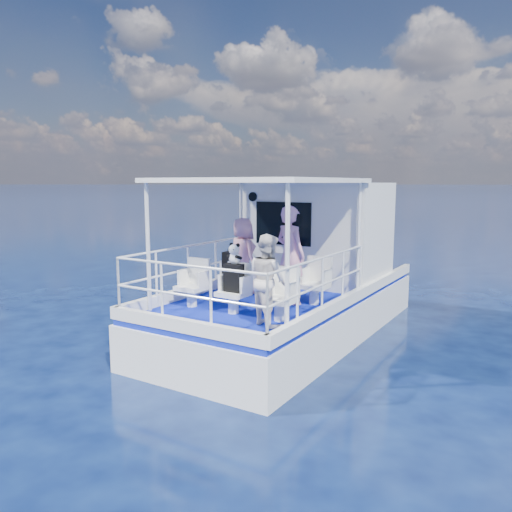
{
  "coord_description": "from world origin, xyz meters",
  "views": [
    {
      "loc": [
        4.67,
        -7.93,
        3.1
      ],
      "look_at": [
        0.02,
        -0.4,
        1.8
      ],
      "focal_mm": 35.0,
      "sensor_mm": 36.0,
      "label": 1
    }
  ],
  "objects": [
    {
      "name": "ground",
      "position": [
        0.0,
        0.0,
        0.0
      ],
      "size": [
        2000.0,
        2000.0,
        0.0
      ],
      "primitive_type": "plane",
      "color": "#071137",
      "rests_on": "ground"
    },
    {
      "name": "hull",
      "position": [
        0.0,
        1.0,
        0.0
      ],
      "size": [
        3.0,
        7.0,
        1.6
      ],
      "primitive_type": "cube",
      "color": "white",
      "rests_on": "ground"
    },
    {
      "name": "deck",
      "position": [
        0.0,
        1.0,
        0.85
      ],
      "size": [
        2.9,
        6.9,
        0.1
      ],
      "primitive_type": "cube",
      "color": "#0B1997",
      "rests_on": "hull"
    },
    {
      "name": "cabin",
      "position": [
        0.0,
        2.3,
        2.0
      ],
      "size": [
        2.85,
        2.0,
        2.2
      ],
      "primitive_type": "cube",
      "color": "white",
      "rests_on": "deck"
    },
    {
      "name": "canopy",
      "position": [
        0.0,
        -0.2,
        3.14
      ],
      "size": [
        3.0,
        3.2,
        0.08
      ],
      "primitive_type": "cube",
      "color": "white",
      "rests_on": "cabin"
    },
    {
      "name": "canopy_posts",
      "position": [
        0.0,
        -0.25,
        2.0
      ],
      "size": [
        2.77,
        2.97,
        2.2
      ],
      "color": "white",
      "rests_on": "deck"
    },
    {
      "name": "railings",
      "position": [
        0.0,
        -0.58,
        1.4
      ],
      "size": [
        2.84,
        3.59,
        1.0
      ],
      "primitive_type": null,
      "color": "white",
      "rests_on": "deck"
    },
    {
      "name": "seat_port_fwd",
      "position": [
        -0.9,
        0.2,
        1.09
      ],
      "size": [
        0.48,
        0.46,
        0.38
      ],
      "primitive_type": "cube",
      "color": "white",
      "rests_on": "deck"
    },
    {
      "name": "seat_center_fwd",
      "position": [
        0.0,
        0.2,
        1.09
      ],
      "size": [
        0.48,
        0.46,
        0.38
      ],
      "primitive_type": "cube",
      "color": "white",
      "rests_on": "deck"
    },
    {
      "name": "seat_stbd_fwd",
      "position": [
        0.9,
        0.2,
        1.09
      ],
      "size": [
        0.48,
        0.46,
        0.38
      ],
      "primitive_type": "cube",
      "color": "white",
      "rests_on": "deck"
    },
    {
      "name": "seat_port_aft",
      "position": [
        -0.9,
        -1.1,
        1.09
      ],
      "size": [
        0.48,
        0.46,
        0.38
      ],
      "primitive_type": "cube",
      "color": "white",
      "rests_on": "deck"
    },
    {
      "name": "seat_center_aft",
      "position": [
        0.0,
        -1.1,
        1.09
      ],
      "size": [
        0.48,
        0.46,
        0.38
      ],
      "primitive_type": "cube",
      "color": "white",
      "rests_on": "deck"
    },
    {
      "name": "seat_stbd_aft",
      "position": [
        0.9,
        -1.1,
        1.09
      ],
      "size": [
        0.48,
        0.46,
        0.38
      ],
      "primitive_type": "cube",
      "color": "white",
      "rests_on": "deck"
    },
    {
      "name": "passenger_port_fwd",
      "position": [
        -0.71,
        0.29,
        1.66
      ],
      "size": [
        0.68,
        0.61,
        1.52
      ],
      "primitive_type": "imported",
      "rotation": [
        0.0,
        0.0,
        2.71
      ],
      "color": "pink",
      "rests_on": "deck"
    },
    {
      "name": "passenger_stbd_fwd",
      "position": [
        0.48,
        0.04,
        1.8
      ],
      "size": [
        0.76,
        0.61,
        1.79
      ],
      "primitive_type": "imported",
      "rotation": [
        0.0,
        0.0,
        2.82
      ],
      "color": "#EC99BF",
      "rests_on": "deck"
    },
    {
      "name": "passenger_stbd_aft",
      "position": [
        0.85,
        -1.39,
        1.61
      ],
      "size": [
        0.87,
        0.81,
        1.43
      ],
      "primitive_type": "imported",
      "rotation": [
        0.0,
        0.0,
        2.64
      ],
      "color": "silver",
      "rests_on": "deck"
    },
    {
      "name": "backpack_port",
      "position": [
        -0.89,
        0.15,
        1.51
      ],
      "size": [
        0.35,
        0.2,
        0.46
      ],
      "primitive_type": "cube",
      "color": "black",
      "rests_on": "seat_port_fwd"
    },
    {
      "name": "backpack_center",
      "position": [
        0.03,
        -1.12,
        1.52
      ],
      "size": [
        0.31,
        0.18,
        0.47
      ],
      "primitive_type": "cube",
      "color": "black",
      "rests_on": "seat_center_aft"
    },
    {
      "name": "compact_camera",
      "position": [
        -0.9,
        0.14,
        1.77
      ],
      "size": [
        0.11,
        0.07,
        0.07
      ],
      "primitive_type": "cube",
      "color": "black",
      "rests_on": "backpack_port"
    },
    {
      "name": "panda",
      "position": [
        0.04,
        -1.1,
        1.93
      ],
      "size": [
        0.23,
        0.19,
        0.35
      ],
      "primitive_type": null,
      "color": "silver",
      "rests_on": "backpack_center"
    }
  ]
}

